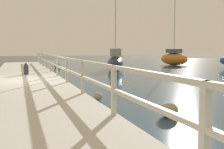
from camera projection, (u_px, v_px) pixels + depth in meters
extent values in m
plane|color=#4C473D|center=(26.00, 87.00, 12.09)|extent=(120.00, 120.00, 0.00)
cube|color=beige|center=(26.00, 83.00, 12.08)|extent=(3.44, 36.00, 0.30)
cube|color=silver|center=(205.00, 129.00, 2.88)|extent=(0.10, 0.10, 1.08)
cube|color=silver|center=(114.00, 90.00, 5.65)|extent=(0.10, 0.10, 1.08)
cube|color=silver|center=(82.00, 77.00, 8.41)|extent=(0.10, 0.10, 1.08)
cube|color=silver|center=(67.00, 70.00, 11.17)|extent=(0.10, 0.10, 1.08)
cube|color=silver|center=(57.00, 66.00, 13.93)|extent=(0.10, 0.10, 1.08)
cube|color=silver|center=(51.00, 63.00, 16.70)|extent=(0.10, 0.10, 1.08)
cube|color=silver|center=(46.00, 61.00, 19.46)|extent=(0.10, 0.10, 1.08)
cube|color=silver|center=(43.00, 60.00, 22.22)|extent=(0.10, 0.10, 1.08)
cube|color=silver|center=(40.00, 59.00, 24.98)|extent=(0.10, 0.10, 1.08)
cube|color=silver|center=(38.00, 58.00, 27.74)|extent=(0.10, 0.10, 1.08)
cube|color=silver|center=(61.00, 57.00, 12.50)|extent=(0.09, 32.50, 0.08)
cube|color=silver|center=(61.00, 68.00, 12.55)|extent=(0.09, 32.50, 0.08)
ellipsoid|color=gray|center=(168.00, 110.00, 6.62)|extent=(0.50, 0.45, 0.38)
ellipsoid|color=gray|center=(97.00, 97.00, 8.76)|extent=(0.38, 0.34, 0.28)
ellipsoid|color=slate|center=(57.00, 65.00, 24.71)|extent=(0.61, 0.55, 0.46)
cylinder|color=#333338|center=(26.00, 70.00, 14.75)|extent=(0.25, 0.25, 0.49)
sphere|color=#333338|center=(26.00, 65.00, 14.72)|extent=(0.23, 0.23, 0.23)
ellipsoid|color=orange|center=(174.00, 59.00, 28.40)|extent=(2.52, 3.76, 1.34)
cube|color=#4C566B|center=(174.00, 51.00, 28.32)|extent=(1.46, 1.63, 0.42)
cylinder|color=silver|center=(175.00, 25.00, 28.06)|extent=(0.09, 0.09, 5.89)
ellipsoid|color=#192347|center=(115.00, 63.00, 22.42)|extent=(2.92, 5.44, 1.12)
cube|color=#9E937F|center=(115.00, 52.00, 22.33)|extent=(1.37, 1.80, 0.66)
cylinder|color=silver|center=(115.00, 28.00, 22.14)|extent=(0.09, 0.09, 4.75)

